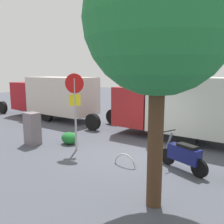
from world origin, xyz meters
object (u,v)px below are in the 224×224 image
object	(u,v)px
box_truck_far	(52,95)
utility_cabinet	(32,129)
street_tree	(159,21)
bike_rack_hoop	(125,166)
motorcycle	(184,155)
box_truck_near	(182,105)
stop_sign	(75,100)

from	to	relation	value
box_truck_far	utility_cabinet	size ratio (longest dim) A/B	5.96
street_tree	utility_cabinet	bearing A→B (deg)	-11.07
box_truck_far	bike_rack_hoop	bearing A→B (deg)	153.39
bike_rack_hoop	motorcycle	bearing A→B (deg)	-155.54
box_truck_near	bike_rack_hoop	xyz separation A→B (m)	(0.30, 4.20, -1.60)
box_truck_far	motorcycle	world-z (taller)	box_truck_far
box_truck_far	utility_cabinet	world-z (taller)	box_truck_far
box_truck_far	stop_sign	distance (m)	7.33
box_truck_far	stop_sign	xyz separation A→B (m)	(-6.17, 3.93, 0.48)
stop_sign	utility_cabinet	size ratio (longest dim) A/B	2.21
box_truck_far	bike_rack_hoop	size ratio (longest dim) A/B	9.66
box_truck_near	stop_sign	size ratio (longest dim) A/B	2.70
box_truck_near	stop_sign	distance (m)	4.89
box_truck_near	stop_sign	world-z (taller)	stop_sign
motorcycle	stop_sign	world-z (taller)	stop_sign
box_truck_near	box_truck_far	world-z (taller)	box_truck_near
street_tree	bike_rack_hoop	bearing A→B (deg)	-40.02
motorcycle	stop_sign	distance (m)	4.48
motorcycle	bike_rack_hoop	distance (m)	1.94
motorcycle	box_truck_far	bearing A→B (deg)	0.29
utility_cabinet	bike_rack_hoop	size ratio (longest dim) A/B	1.62
motorcycle	bike_rack_hoop	xyz separation A→B (m)	(1.70, 0.78, -0.52)
street_tree	bike_rack_hoop	xyz separation A→B (m)	(1.88, -1.58, -4.17)
motorcycle	utility_cabinet	bearing A→B (deg)	28.09
box_truck_far	motorcycle	bearing A→B (deg)	160.97
utility_cabinet	stop_sign	bearing A→B (deg)	-166.31
motorcycle	street_tree	bearing A→B (deg)	112.48
box_truck_near	street_tree	xyz separation A→B (m)	(-1.57, 5.78, 2.57)
motorcycle	street_tree	world-z (taller)	street_tree
box_truck_far	street_tree	bearing A→B (deg)	150.47
motorcycle	utility_cabinet	size ratio (longest dim) A/B	1.27
motorcycle	utility_cabinet	distance (m)	6.38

